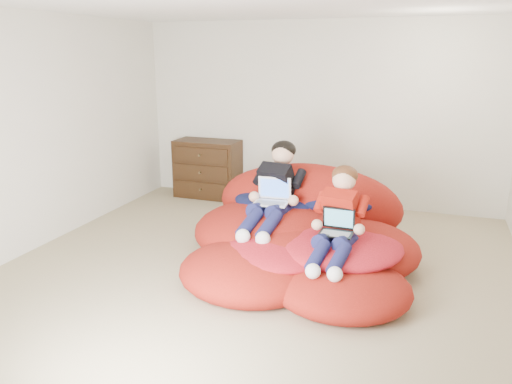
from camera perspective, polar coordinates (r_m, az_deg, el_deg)
name	(u,v)px	position (r m, az deg, el deg)	size (l,w,h in m)	color
room_shell	(259,250)	(4.89, 0.30, -6.63)	(5.10, 5.10, 2.77)	tan
dresser	(208,169)	(7.38, -5.55, 2.67)	(0.94, 0.53, 0.84)	#321E0D
beanbag_pile	(301,235)	(5.16, 5.15, -4.93)	(2.38, 2.46, 0.95)	#A41C12
cream_pillow	(284,178)	(6.00, 3.21, 1.63)	(0.45, 0.29, 0.29)	white
older_boy	(275,187)	(5.20, 2.19, 0.56)	(0.42, 1.21, 0.82)	black
younger_boy	(339,216)	(4.57, 9.42, -2.71)	(0.39, 1.03, 0.77)	#B31D0F
laptop_white	(273,196)	(5.14, 1.90, -0.50)	(0.36, 0.29, 0.25)	silver
laptop_black	(337,227)	(4.55, 9.26, -3.92)	(0.30, 0.25, 0.22)	black
power_adapter	(230,214)	(5.31, -3.01, -2.51)	(0.16, 0.16, 0.06)	silver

